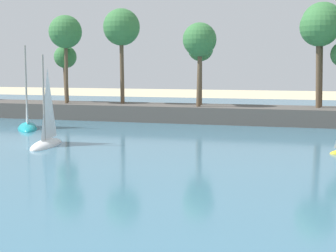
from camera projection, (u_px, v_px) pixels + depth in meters
name	position (u px, v px, depth m)	size (l,w,h in m)	color
sea	(245.00, 127.00, 51.48)	(220.00, 86.54, 0.06)	teal
palm_headland	(252.00, 83.00, 54.16)	(83.86, 6.81, 13.52)	#514C47
sailboat_near_shore	(47.00, 137.00, 38.95)	(2.15, 5.24, 7.38)	white
sailboat_mid_bay	(27.00, 121.00, 49.40)	(4.56, 5.96, 8.54)	teal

